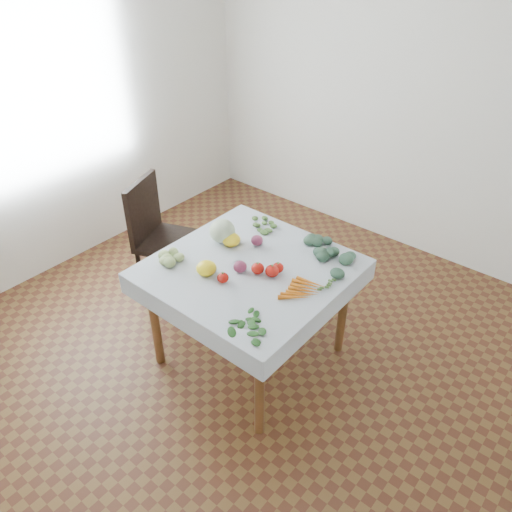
{
  "coord_description": "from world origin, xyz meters",
  "views": [
    {
      "loc": [
        1.61,
        -1.88,
        2.54
      ],
      "look_at": [
        0.01,
        0.04,
        0.82
      ],
      "focal_mm": 35.0,
      "sensor_mm": 36.0,
      "label": 1
    }
  ],
  "objects": [
    {
      "name": "table",
      "position": [
        0.0,
        0.0,
        0.65
      ],
      "size": [
        1.0,
        1.0,
        0.75
      ],
      "color": "brown",
      "rests_on": "ground"
    },
    {
      "name": "left_wall",
      "position": [
        -2.0,
        0.0,
        1.35
      ],
      "size": [
        0.04,
        4.0,
        2.7
      ],
      "primitive_type": "cube",
      "color": "white",
      "rests_on": "ground"
    },
    {
      "name": "onion_b",
      "position": [
        -0.01,
        -0.07,
        0.79
      ],
      "size": [
        0.11,
        0.11,
        0.07
      ],
      "primitive_type": "ellipsoid",
      "rotation": [
        0.0,
        0.0,
        0.35
      ],
      "color": "#601B38",
      "rests_on": "tablecloth"
    },
    {
      "name": "tomato_b",
      "position": [
        0.08,
        -0.02,
        0.79
      ],
      "size": [
        0.1,
        0.1,
        0.07
      ],
      "primitive_type": "ellipsoid",
      "rotation": [
        0.0,
        0.0,
        -0.32
      ],
      "color": "red",
      "rests_on": "tablecloth"
    },
    {
      "name": "heirloom_back",
      "position": [
        -0.25,
        0.11,
        0.8
      ],
      "size": [
        0.15,
        0.15,
        0.08
      ],
      "primitive_type": "ellipsoid",
      "rotation": [
        0.0,
        0.0,
        0.31
      ],
      "color": "yellow",
      "rests_on": "tablecloth"
    },
    {
      "name": "dill_bunch",
      "position": [
        -0.25,
        0.43,
        0.77
      ],
      "size": [
        0.2,
        0.18,
        0.02
      ],
      "color": "#5B873D",
      "rests_on": "tablecloth"
    },
    {
      "name": "cabbage",
      "position": [
        -0.33,
        0.11,
        0.83
      ],
      "size": [
        0.23,
        0.23,
        0.15
      ],
      "primitive_type": "ellipsoid",
      "rotation": [
        0.0,
        0.0,
        0.43
      ],
      "color": "beige",
      "rests_on": "tablecloth"
    },
    {
      "name": "carrot_bunch",
      "position": [
        0.39,
        0.01,
        0.77
      ],
      "size": [
        0.18,
        0.27,
        0.03
      ],
      "color": "orange",
      "rests_on": "tablecloth"
    },
    {
      "name": "tomato_a",
      "position": [
        0.16,
        0.07,
        0.79
      ],
      "size": [
        0.07,
        0.07,
        0.06
      ],
      "primitive_type": "ellipsoid",
      "rotation": [
        0.0,
        0.0,
        0.05
      ],
      "color": "red",
      "rests_on": "tablecloth"
    },
    {
      "name": "tablecloth",
      "position": [
        0.0,
        0.0,
        0.75
      ],
      "size": [
        1.12,
        1.12,
        0.01
      ],
      "primitive_type": "cube",
      "color": "silver",
      "rests_on": "table"
    },
    {
      "name": "back_wall",
      "position": [
        0.0,
        2.0,
        1.35
      ],
      "size": [
        4.0,
        0.04,
        2.7
      ],
      "primitive_type": "cube",
      "color": "white",
      "rests_on": "ground"
    },
    {
      "name": "tomatillo_cluster",
      "position": [
        -0.41,
        -0.27,
        0.78
      ],
      "size": [
        0.17,
        0.15,
        0.05
      ],
      "color": "#9CB267",
      "rests_on": "tablecloth"
    },
    {
      "name": "tomato_d",
      "position": [
        -0.02,
        -0.22,
        0.79
      ],
      "size": [
        0.08,
        0.08,
        0.06
      ],
      "primitive_type": "ellipsoid",
      "rotation": [
        0.0,
        0.0,
        0.15
      ],
      "color": "red",
      "rests_on": "tablecloth"
    },
    {
      "name": "onion_a",
      "position": [
        -0.12,
        0.22,
        0.79
      ],
      "size": [
        0.08,
        0.08,
        0.07
      ],
      "primitive_type": "ellipsoid",
      "rotation": [
        0.0,
        0.0,
        -0.01
      ],
      "color": "#601B38",
      "rests_on": "tablecloth"
    },
    {
      "name": "chair",
      "position": [
        -1.04,
        0.14,
        0.54
      ],
      "size": [
        0.55,
        0.55,
        0.95
      ],
      "color": "black",
      "rests_on": "ground"
    },
    {
      "name": "ground",
      "position": [
        0.0,
        0.0,
        0.0
      ],
      "size": [
        4.0,
        4.0,
        0.0
      ],
      "primitive_type": "plane",
      "color": "brown"
    },
    {
      "name": "tomato_c",
      "position": [
        0.16,
        0.01,
        0.79
      ],
      "size": [
        0.11,
        0.11,
        0.07
      ],
      "primitive_type": "ellipsoid",
      "rotation": [
        0.0,
        0.0,
        0.39
      ],
      "color": "red",
      "rests_on": "tablecloth"
    },
    {
      "name": "heirloom_front",
      "position": [
        -0.15,
        -0.22,
        0.8
      ],
      "size": [
        0.15,
        0.15,
        0.09
      ],
      "primitive_type": "ellipsoid",
      "rotation": [
        0.0,
        0.0,
        0.25
      ],
      "color": "yellow",
      "rests_on": "tablecloth"
    },
    {
      "name": "basil_bunch",
      "position": [
        0.36,
        -0.41,
        0.76
      ],
      "size": [
        0.28,
        0.19,
        0.01
      ],
      "color": "#184C17",
      "rests_on": "tablecloth"
    },
    {
      "name": "kale_bunch",
      "position": [
        0.3,
        0.4,
        0.78
      ],
      "size": [
        0.36,
        0.33,
        0.05
      ],
      "color": "#395D49",
      "rests_on": "tablecloth"
    }
  ]
}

